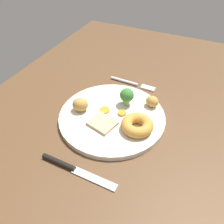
% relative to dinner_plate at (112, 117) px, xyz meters
% --- Properties ---
extents(dining_table, '(1.20, 0.84, 0.04)m').
position_rel_dinner_plate_xyz_m(dining_table, '(-0.02, 0.02, -0.02)').
color(dining_table, brown).
rests_on(dining_table, ground).
extents(dinner_plate, '(0.29, 0.29, 0.01)m').
position_rel_dinner_plate_xyz_m(dinner_plate, '(0.00, 0.00, 0.00)').
color(dinner_plate, silver).
rests_on(dinner_plate, dining_table).
extents(meat_slice_main, '(0.07, 0.08, 0.01)m').
position_rel_dinner_plate_xyz_m(meat_slice_main, '(0.04, -0.01, 0.01)').
color(meat_slice_main, tan).
rests_on(meat_slice_main, dinner_plate).
extents(yorkshire_pudding, '(0.08, 0.08, 0.03)m').
position_rel_dinner_plate_xyz_m(yorkshire_pudding, '(0.02, 0.08, 0.02)').
color(yorkshire_pudding, '#C68938').
rests_on(yorkshire_pudding, dinner_plate).
extents(roast_potato_left, '(0.04, 0.04, 0.03)m').
position_rel_dinner_plate_xyz_m(roast_potato_left, '(-0.08, 0.09, 0.02)').
color(roast_potato_left, '#BC8C42').
rests_on(roast_potato_left, dinner_plate).
extents(roast_potato_right, '(0.05, 0.05, 0.04)m').
position_rel_dinner_plate_xyz_m(roast_potato_right, '(0.02, -0.09, 0.03)').
color(roast_potato_right, '#BC8C42').
rests_on(roast_potato_right, dinner_plate).
extents(carrot_coin_front, '(0.02, 0.02, 0.01)m').
position_rel_dinner_plate_xyz_m(carrot_coin_front, '(-0.01, 0.03, 0.01)').
color(carrot_coin_front, orange).
rests_on(carrot_coin_front, dinner_plate).
extents(carrot_coin_back, '(0.03, 0.03, 0.00)m').
position_rel_dinner_plate_xyz_m(carrot_coin_back, '(-0.01, -0.03, 0.01)').
color(carrot_coin_back, orange).
rests_on(carrot_coin_back, dinner_plate).
extents(broccoli_floret, '(0.04, 0.04, 0.05)m').
position_rel_dinner_plate_xyz_m(broccoli_floret, '(-0.06, 0.02, 0.04)').
color(broccoli_floret, '#8CB766').
rests_on(broccoli_floret, dinner_plate).
extents(fork, '(0.02, 0.15, 0.01)m').
position_rel_dinner_plate_xyz_m(fork, '(-0.17, -0.00, -0.00)').
color(fork, silver).
rests_on(fork, dining_table).
extents(knife, '(0.02, 0.19, 0.01)m').
position_rel_dinner_plate_xyz_m(knife, '(0.19, -0.01, -0.00)').
color(knife, black).
rests_on(knife, dining_table).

